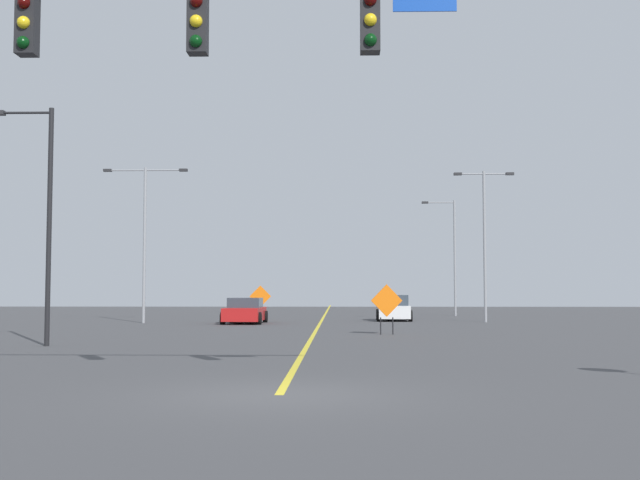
# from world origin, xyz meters

# --- Properties ---
(ground) EXTENTS (145.59, 145.59, 0.00)m
(ground) POSITION_xyz_m (0.00, 0.00, 0.00)
(ground) COLOR #444447
(road_centre_stripe) EXTENTS (0.16, 80.88, 0.01)m
(road_centre_stripe) POSITION_xyz_m (0.00, 40.44, 0.00)
(road_centre_stripe) COLOR yellow
(road_centre_stripe) RESTS_ON ground
(traffic_signal_assembly) EXTENTS (12.06, 0.44, 7.40)m
(traffic_signal_assembly) POSITION_xyz_m (-3.20, -0.02, 5.73)
(traffic_signal_assembly) COLOR gray
(traffic_signal_assembly) RESTS_ON ground
(street_lamp_near_left) EXTENTS (4.60, 0.24, 8.45)m
(street_lamp_near_left) POSITION_xyz_m (-9.53, 29.67, 5.06)
(street_lamp_near_left) COLOR gray
(street_lamp_near_left) RESTS_ON ground
(street_lamp_far_left) EXTENTS (2.05, 0.24, 7.63)m
(street_lamp_far_left) POSITION_xyz_m (-8.40, 11.74, 4.24)
(street_lamp_far_left) COLOR black
(street_lamp_far_left) RESTS_ON ground
(street_lamp_near_right) EXTENTS (3.33, 0.24, 8.40)m
(street_lamp_near_right) POSITION_xyz_m (9.10, 31.12, 4.94)
(street_lamp_near_right) COLOR gray
(street_lamp_near_right) RESTS_ON ground
(street_lamp_mid_right) EXTENTS (2.33, 0.24, 8.00)m
(street_lamp_mid_right) POSITION_xyz_m (8.85, 42.15, 4.46)
(street_lamp_mid_right) COLOR gray
(street_lamp_mid_right) RESTS_ON ground
(construction_sign_median_far) EXTENTS (1.27, 0.31, 2.05)m
(construction_sign_median_far) POSITION_xyz_m (-3.69, 34.40, 1.30)
(construction_sign_median_far) COLOR orange
(construction_sign_median_far) RESTS_ON ground
(construction_sign_left_lane) EXTENTS (1.28, 0.33, 2.00)m
(construction_sign_left_lane) POSITION_xyz_m (2.92, 18.63, 1.26)
(construction_sign_left_lane) COLOR orange
(construction_sign_left_lane) RESTS_ON ground
(car_red_far) EXTENTS (2.17, 4.11, 1.36)m
(car_red_far) POSITION_xyz_m (-4.00, 29.24, 0.63)
(car_red_far) COLOR red
(car_red_far) RESTS_ON ground
(car_white_near) EXTENTS (2.10, 4.04, 1.49)m
(car_white_near) POSITION_xyz_m (4.19, 33.22, 0.68)
(car_white_near) COLOR white
(car_white_near) RESTS_ON ground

